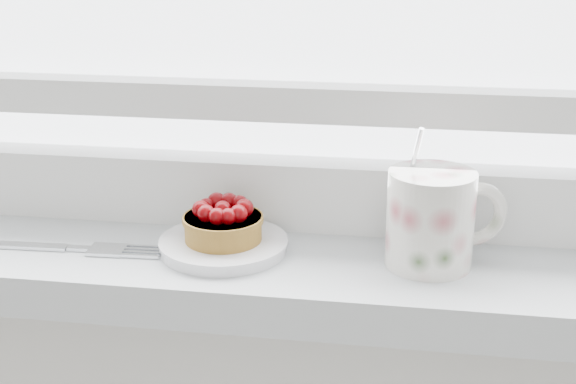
% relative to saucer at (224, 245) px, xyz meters
% --- Properties ---
extents(saucer, '(0.12, 0.12, 0.01)m').
position_rel_saucer_xyz_m(saucer, '(0.00, 0.00, 0.00)').
color(saucer, silver).
rests_on(saucer, windowsill).
extents(raspberry_tart, '(0.08, 0.08, 0.04)m').
position_rel_saucer_xyz_m(raspberry_tart, '(0.00, 0.00, 0.02)').
color(raspberry_tart, brown).
rests_on(raspberry_tart, saucer).
extents(floral_mug, '(0.12, 0.10, 0.13)m').
position_rel_saucer_xyz_m(floral_mug, '(0.20, 0.00, 0.04)').
color(floral_mug, silver).
rests_on(floral_mug, windowsill).
extents(fork, '(0.22, 0.03, 0.00)m').
position_rel_saucer_xyz_m(fork, '(-0.17, -0.02, -0.00)').
color(fork, silver).
rests_on(fork, windowsill).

